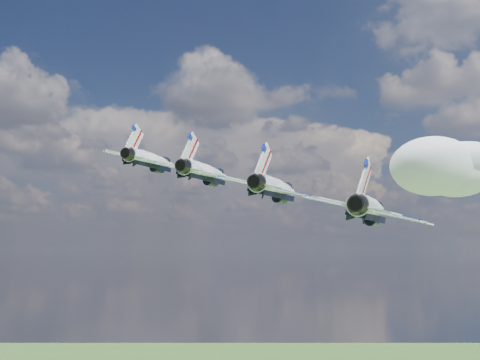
% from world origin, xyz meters
% --- Properties ---
extents(cloud_far, '(53.83, 42.30, 21.15)m').
position_xyz_m(cloud_far, '(69.19, 234.72, 173.58)').
color(cloud_far, white).
extents(jet_0, '(13.64, 17.04, 6.83)m').
position_xyz_m(jet_0, '(2.61, -0.50, 149.55)').
color(jet_0, white).
extents(jet_1, '(13.64, 17.04, 6.83)m').
position_xyz_m(jet_1, '(12.01, -8.79, 146.77)').
color(jet_1, white).
extents(jet_2, '(13.64, 17.04, 6.83)m').
position_xyz_m(jet_2, '(21.41, -17.08, 143.99)').
color(jet_2, white).
extents(jet_3, '(13.64, 17.04, 6.83)m').
position_xyz_m(jet_3, '(30.81, -25.37, 141.20)').
color(jet_3, white).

